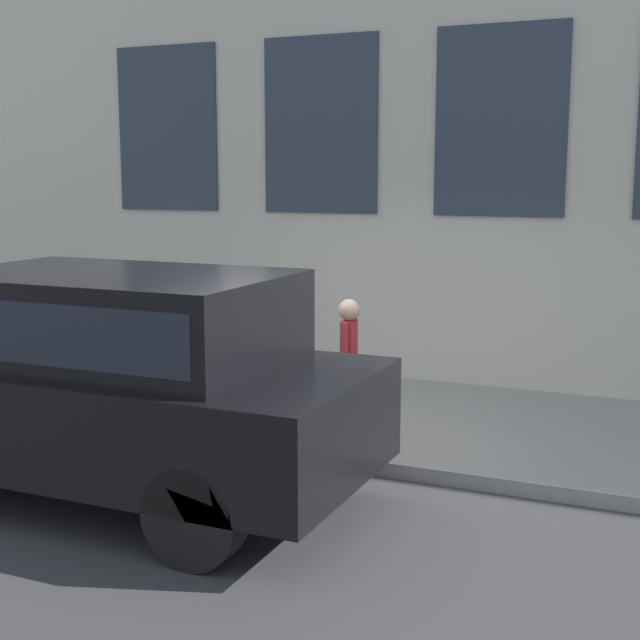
# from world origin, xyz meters

# --- Properties ---
(ground_plane) EXTENTS (80.00, 80.00, 0.00)m
(ground_plane) POSITION_xyz_m (0.00, 0.00, 0.00)
(ground_plane) COLOR #38383A
(sidewalk) EXTENTS (3.15, 60.00, 0.13)m
(sidewalk) POSITION_xyz_m (1.57, 0.00, 0.07)
(sidewalk) COLOR gray
(sidewalk) RESTS_ON ground_plane
(building_facade) EXTENTS (0.33, 40.00, 7.56)m
(building_facade) POSITION_xyz_m (3.30, 0.00, 3.78)
(building_facade) COLOR beige
(building_facade) RESTS_ON ground_plane
(fire_hydrant) EXTENTS (0.35, 0.46, 0.76)m
(fire_hydrant) POSITION_xyz_m (0.39, 0.20, 0.52)
(fire_hydrant) COLOR gold
(fire_hydrant) RESTS_ON sidewalk
(person) EXTENTS (0.32, 0.21, 1.30)m
(person) POSITION_xyz_m (0.77, -0.24, 0.92)
(person) COLOR #726651
(person) RESTS_ON sidewalk
(parked_truck_black_near) EXTENTS (1.97, 4.33, 1.86)m
(parked_truck_black_near) POSITION_xyz_m (-1.32, 0.98, 1.05)
(parked_truck_black_near) COLOR black
(parked_truck_black_near) RESTS_ON ground_plane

